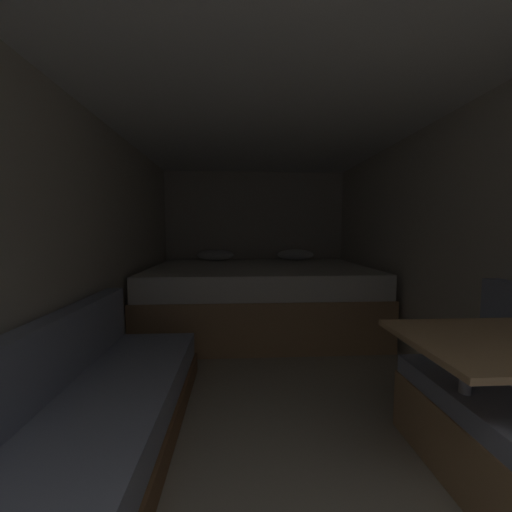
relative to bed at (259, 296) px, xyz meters
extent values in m
plane|color=#A39984|center=(0.00, -1.39, -0.38)|extent=(6.63, 6.63, 0.00)
cube|color=beige|center=(0.00, 0.95, 0.63)|extent=(2.70, 0.05, 2.02)
cube|color=beige|center=(-1.33, -1.39, 0.63)|extent=(0.05, 4.63, 2.02)
cube|color=beige|center=(1.33, -1.39, 0.63)|extent=(0.05, 4.63, 2.02)
cube|color=white|center=(0.00, -1.39, 1.66)|extent=(2.70, 4.63, 0.05)
cube|color=tan|center=(0.00, -0.01, -0.13)|extent=(2.48, 1.77, 0.50)
cube|color=white|center=(0.00, -0.01, 0.25)|extent=(2.44, 1.73, 0.24)
ellipsoid|color=white|center=(-0.56, 0.65, 0.45)|extent=(0.51, 0.36, 0.15)
ellipsoid|color=white|center=(0.56, 0.65, 0.45)|extent=(0.51, 0.36, 0.15)
cube|color=brown|center=(-0.93, -2.21, -0.30)|extent=(0.70, 2.18, 0.15)
cube|color=#8C93A8|center=(-0.93, -2.21, -0.14)|extent=(0.66, 2.14, 0.18)
cube|color=#8C93A8|center=(-1.22, -2.21, 0.14)|extent=(0.12, 2.14, 0.38)
cube|color=tan|center=(0.77, -2.49, 0.34)|extent=(0.68, 0.59, 0.02)
cylinder|color=silver|center=(0.77, -2.35, -0.03)|extent=(0.05, 0.05, 0.71)
camera|label=1|loc=(-0.24, -3.62, 0.78)|focal=21.59mm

